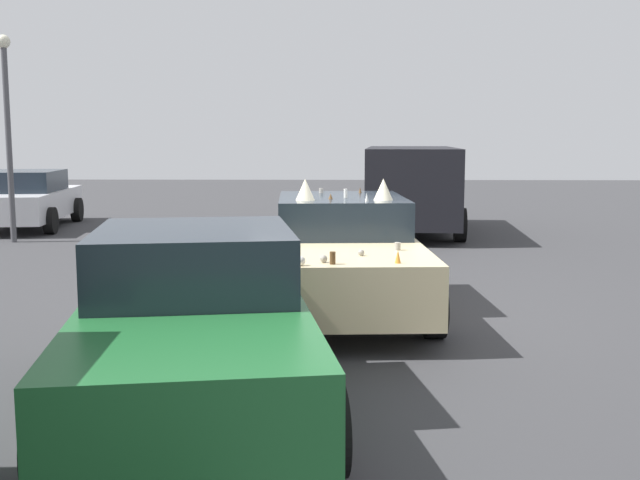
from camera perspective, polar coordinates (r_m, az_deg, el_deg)
ground_plane at (r=9.96m, az=1.73°, el=-5.14°), size 60.00×60.00×0.00m
art_car_decorated at (r=9.92m, az=1.71°, el=-0.94°), size 4.75×2.24×1.69m
parked_van_near_right at (r=17.90m, az=6.75°, el=4.11°), size 5.24×2.51×1.96m
parked_sedan_far_right at (r=6.30m, az=-9.29°, el=-6.11°), size 4.46×2.47×1.46m
parked_sedan_behind_left at (r=20.03m, az=-21.06°, el=2.86°), size 4.51×2.43×1.40m
lot_lamp_post at (r=17.33m, az=-22.18°, el=8.38°), size 0.28×0.28×4.28m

